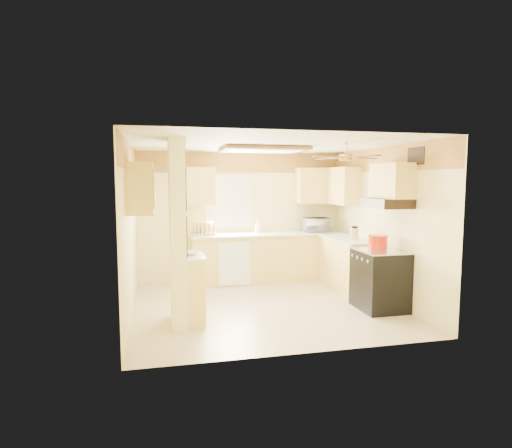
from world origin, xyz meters
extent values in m
plane|color=beige|center=(0.00, 0.00, 0.00)|extent=(4.00, 4.00, 0.00)
plane|color=white|center=(0.00, 0.00, 2.50)|extent=(4.00, 4.00, 0.00)
plane|color=#F5E695|center=(0.00, 1.90, 1.25)|extent=(4.00, 0.00, 4.00)
plane|color=#F5E695|center=(0.00, -1.90, 1.25)|extent=(4.00, 0.00, 4.00)
plane|color=#F5E695|center=(-2.00, 0.00, 1.25)|extent=(0.00, 3.80, 3.80)
plane|color=#F5E695|center=(2.00, 0.00, 1.25)|extent=(0.00, 3.80, 3.80)
cube|color=#ECB745|center=(0.00, 1.88, 2.30)|extent=(4.00, 0.02, 0.40)
cube|color=#F5E695|center=(-1.35, -0.55, 1.25)|extent=(0.20, 0.70, 2.50)
cube|color=#EDD272|center=(-1.13, -0.55, 0.45)|extent=(0.25, 0.55, 0.90)
cube|color=silver|center=(-1.13, -0.55, 0.92)|extent=(0.28, 0.58, 0.04)
cube|color=#EDD272|center=(0.50, 1.60, 0.45)|extent=(3.00, 0.60, 0.90)
cube|color=#EDD272|center=(1.70, 0.60, 0.45)|extent=(0.60, 1.40, 0.90)
cube|color=silver|center=(0.50, 1.59, 0.92)|extent=(3.04, 0.64, 0.04)
cube|color=silver|center=(1.69, 0.60, 0.92)|extent=(0.64, 1.44, 0.04)
cube|color=white|center=(-0.25, 1.29, 0.43)|extent=(0.58, 0.02, 0.80)
cube|color=white|center=(-0.25, 1.89, 1.55)|extent=(0.92, 0.02, 1.02)
cube|color=white|center=(-0.25, 1.89, 1.55)|extent=(0.80, 0.02, 0.90)
cube|color=#EDD272|center=(-0.85, 1.72, 1.85)|extent=(0.60, 0.35, 0.70)
cube|color=#EDD272|center=(1.55, 1.72, 1.85)|extent=(0.90, 0.35, 0.70)
cube|color=#EDD272|center=(1.82, 1.25, 1.85)|extent=(0.35, 1.00, 0.70)
cube|color=#EDD272|center=(-1.82, -0.25, 1.85)|extent=(0.35, 0.75, 0.70)
cube|color=#EDD272|center=(1.82, -0.55, 1.95)|extent=(0.35, 0.76, 0.52)
cube|color=black|center=(1.67, -0.55, 0.45)|extent=(0.65, 0.76, 0.90)
cube|color=silver|center=(1.67, -0.55, 0.91)|extent=(0.66, 0.77, 0.02)
cylinder|color=silver|center=(1.34, -0.80, 0.80)|extent=(0.03, 0.05, 0.05)
cylinder|color=silver|center=(1.34, -0.63, 0.80)|extent=(0.03, 0.05, 0.05)
cylinder|color=silver|center=(1.34, -0.47, 0.80)|extent=(0.03, 0.05, 0.05)
cylinder|color=silver|center=(1.34, -0.30, 0.80)|extent=(0.03, 0.05, 0.05)
cube|color=black|center=(1.74, -0.55, 1.62)|extent=(0.50, 0.76, 0.14)
cube|color=black|center=(-1.24, -0.55, 1.85)|extent=(0.02, 0.42, 0.57)
cube|color=white|center=(-1.23, -0.55, 1.85)|extent=(0.01, 0.37, 0.52)
cube|color=black|center=(-1.24, -0.55, 1.20)|extent=(0.02, 0.42, 0.57)
cube|color=yellow|center=(-1.23, -0.55, 1.20)|extent=(0.01, 0.37, 0.52)
cube|color=brown|center=(0.10, 0.50, 2.46)|extent=(1.35, 0.95, 0.06)
cube|color=white|center=(0.10, 0.50, 2.44)|extent=(1.15, 0.75, 0.02)
cylinder|color=gold|center=(1.00, -0.70, 2.42)|extent=(0.04, 0.04, 0.16)
cylinder|color=gold|center=(1.00, -0.70, 2.28)|extent=(0.18, 0.18, 0.08)
cube|color=brown|center=(1.30, -0.59, 2.28)|extent=(0.55, 0.28, 0.01)
cube|color=brown|center=(0.89, -0.40, 2.28)|extent=(0.28, 0.55, 0.01)
cube|color=brown|center=(0.70, -0.81, 2.28)|extent=(0.55, 0.28, 0.01)
cube|color=brown|center=(1.11, -1.00, 2.28)|extent=(0.28, 0.55, 0.01)
cube|color=black|center=(1.98, -0.90, 2.30)|extent=(0.02, 0.40, 0.25)
imported|color=white|center=(1.45, 1.61, 1.08)|extent=(0.50, 0.35, 0.27)
imported|color=white|center=(-1.17, -0.50, 0.97)|extent=(0.23, 0.23, 0.05)
cylinder|color=red|center=(1.70, -0.40, 1.01)|extent=(0.28, 0.28, 0.18)
cylinder|color=red|center=(1.70, -0.40, 1.11)|extent=(0.31, 0.31, 0.02)
cylinder|color=silver|center=(1.67, 0.34, 1.04)|extent=(0.16, 0.16, 0.21)
cylinder|color=black|center=(1.67, 0.34, 1.16)|extent=(0.10, 0.10, 0.03)
cube|color=#DCB57F|center=(-0.78, 1.62, 0.96)|extent=(0.44, 0.34, 0.04)
cube|color=#DCB57F|center=(-0.96, 1.62, 1.06)|extent=(0.02, 0.28, 0.24)
cube|color=#DCB57F|center=(-0.89, 1.62, 1.06)|extent=(0.02, 0.28, 0.24)
cube|color=#DCB57F|center=(-0.82, 1.62, 1.06)|extent=(0.02, 0.28, 0.24)
cube|color=#DCB57F|center=(-0.74, 1.62, 1.06)|extent=(0.02, 0.28, 0.24)
cube|color=#DCB57F|center=(-0.67, 1.62, 1.06)|extent=(0.02, 0.28, 0.24)
cube|color=#DCB57F|center=(-0.60, 1.62, 1.06)|extent=(0.02, 0.28, 0.24)
cylinder|color=white|center=(-0.89, 1.62, 1.06)|extent=(0.02, 0.24, 0.24)
cylinder|color=white|center=(-0.74, 1.62, 1.06)|extent=(0.02, 0.24, 0.24)
cylinder|color=white|center=(0.28, 1.66, 1.02)|extent=(0.12, 0.12, 0.16)
cylinder|color=#DCB57F|center=(0.31, 1.66, 1.06)|extent=(0.01, 0.01, 0.24)
cylinder|color=#DCB57F|center=(0.28, 1.68, 1.06)|extent=(0.01, 0.01, 0.24)
cylinder|color=#DCB57F|center=(0.26, 1.66, 1.06)|extent=(0.01, 0.01, 0.24)
cylinder|color=#DCB57F|center=(0.29, 1.64, 1.06)|extent=(0.01, 0.01, 0.24)
camera|label=1|loc=(-1.59, -6.34, 1.97)|focal=30.00mm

